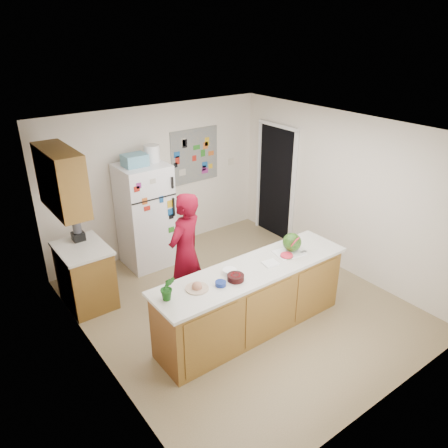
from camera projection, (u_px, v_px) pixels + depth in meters
floor at (239, 306)px, 6.23m from camera, size 4.00×4.50×0.02m
wall_back at (157, 180)px, 7.35m from camera, size 4.00×0.02×2.50m
wall_left at (93, 275)px, 4.61m from camera, size 0.02×4.50×2.50m
wall_right at (342, 193)px, 6.79m from camera, size 0.02×4.50×2.50m
ceiling at (243, 130)px, 5.17m from camera, size 4.00×4.50×0.02m
doorway at (276, 183)px, 7.93m from camera, size 0.03×0.85×2.04m
peninsula_base at (252, 301)px, 5.57m from camera, size 2.60×0.62×0.88m
peninsula_top at (253, 270)px, 5.38m from camera, size 2.68×0.70×0.04m
side_counter_base at (86, 277)px, 6.12m from camera, size 0.60×0.80×0.86m
side_counter_top at (81, 248)px, 5.93m from camera, size 0.64×0.84×0.04m
upper_cabinets at (61, 180)px, 5.39m from camera, size 0.35×1.00×0.80m
refrigerator at (145, 216)px, 6.99m from camera, size 0.75×0.70×1.70m
fridge_top_bin at (135, 160)px, 6.54m from camera, size 0.35×0.28×0.18m
photo_collage at (195, 156)px, 7.61m from camera, size 0.95×0.01×0.95m
person at (185, 253)px, 5.87m from camera, size 0.74×0.63×1.71m
blender_appliance at (77, 228)px, 6.03m from camera, size 0.12×0.12×0.38m
cutting_board at (289, 253)px, 5.72m from camera, size 0.43×0.35×0.01m
watermelon at (292, 242)px, 5.71m from camera, size 0.25×0.25×0.25m
watermelon_slice at (287, 255)px, 5.62m from camera, size 0.16×0.16×0.02m
cherry_bowl at (236, 278)px, 5.11m from camera, size 0.25×0.25×0.07m
white_bowl at (230, 272)px, 5.24m from camera, size 0.19×0.19×0.06m
cobalt_bowl at (221, 284)px, 5.02m from camera, size 0.17×0.17×0.05m
plate at (197, 288)px, 4.96m from camera, size 0.30×0.30×0.02m
paper_towel at (270, 263)px, 5.46m from camera, size 0.21×0.19×0.02m
keys at (303, 252)px, 5.74m from camera, size 0.09×0.04×0.01m
potted_plant at (168, 288)px, 4.71m from camera, size 0.21×0.19×0.30m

